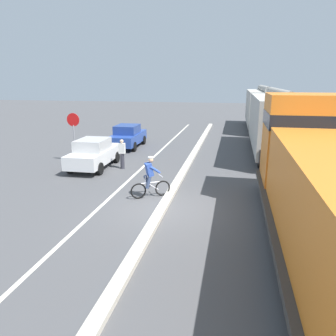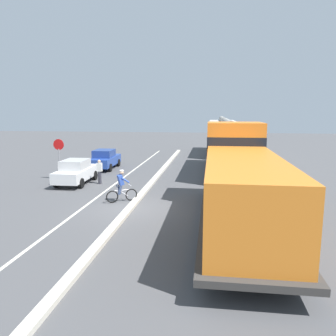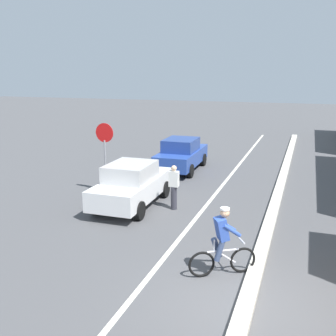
# 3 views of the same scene
# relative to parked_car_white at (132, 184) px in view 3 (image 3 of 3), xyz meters

# --- Properties ---
(ground_plane) EXTENTS (120.00, 120.00, 0.00)m
(ground_plane) POSITION_rel_parked_car_white_xyz_m (4.99, -5.04, -0.82)
(ground_plane) COLOR #4C4C4F
(median_curb) EXTENTS (0.36, 36.00, 0.16)m
(median_curb) POSITION_rel_parked_car_white_xyz_m (4.99, 0.96, -0.74)
(median_curb) COLOR beige
(median_curb) RESTS_ON ground
(lane_stripe) EXTENTS (0.14, 36.00, 0.01)m
(lane_stripe) POSITION_rel_parked_car_white_xyz_m (2.59, 0.96, -0.81)
(lane_stripe) COLOR silver
(lane_stripe) RESTS_ON ground
(parked_car_white) EXTENTS (1.90, 4.23, 1.62)m
(parked_car_white) POSITION_rel_parked_car_white_xyz_m (0.00, 0.00, 0.00)
(parked_car_white) COLOR silver
(parked_car_white) RESTS_ON ground
(parked_car_blue) EXTENTS (1.91, 4.24, 1.62)m
(parked_car_blue) POSITION_rel_parked_car_white_xyz_m (0.04, 5.80, 0.00)
(parked_car_blue) COLOR #28479E
(parked_car_blue) RESTS_ON ground
(cyclist) EXTENTS (1.48, 0.96, 1.71)m
(cyclist) POSITION_rel_parked_car_white_xyz_m (4.21, -3.98, 0.00)
(cyclist) COLOR black
(cyclist) RESTS_ON ground
(stop_sign) EXTENTS (0.76, 0.08, 2.88)m
(stop_sign) POSITION_rel_parked_car_white_xyz_m (-1.60, 0.96, 1.21)
(stop_sign) COLOR gray
(stop_sign) RESTS_ON ground
(pedestrian_by_cars) EXTENTS (0.34, 0.22, 1.62)m
(pedestrian_by_cars) POSITION_rel_parked_car_white_xyz_m (1.58, 0.13, 0.03)
(pedestrian_by_cars) COLOR #33333D
(pedestrian_by_cars) RESTS_ON ground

